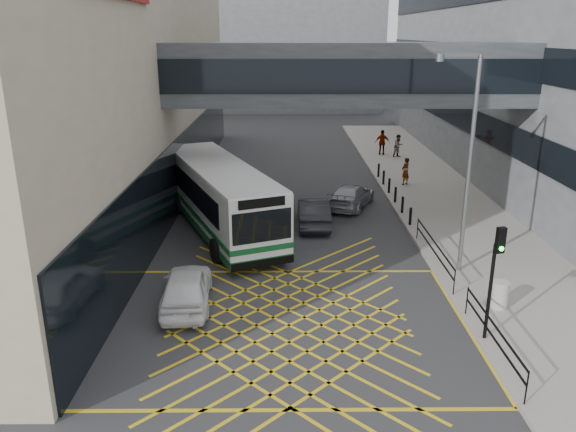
{
  "coord_description": "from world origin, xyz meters",
  "views": [
    {
      "loc": [
        -0.16,
        -16.92,
        9.44
      ],
      "look_at": [
        0.0,
        4.0,
        2.6
      ],
      "focal_mm": 35.0,
      "sensor_mm": 36.0,
      "label": 1
    }
  ],
  "objects_px": {
    "pedestrian_b": "(398,146)",
    "traffic_light": "(495,268)",
    "litter_bin": "(500,295)",
    "pedestrian_c": "(382,142)",
    "car_silver": "(351,195)",
    "car_white": "(186,287)",
    "pedestrian_a": "(405,171)",
    "bus": "(219,195)",
    "car_dark": "(313,212)",
    "street_lamp": "(466,153)"
  },
  "relations": [
    {
      "from": "pedestrian_b",
      "to": "traffic_light",
      "type": "bearing_deg",
      "value": -123.7
    },
    {
      "from": "litter_bin",
      "to": "pedestrian_c",
      "type": "xyz_separation_m",
      "value": [
        0.24,
        26.32,
        0.48
      ]
    },
    {
      "from": "car_silver",
      "to": "car_white",
      "type": "bearing_deg",
      "value": 81.08
    },
    {
      "from": "car_white",
      "to": "litter_bin",
      "type": "distance_m",
      "value": 11.16
    },
    {
      "from": "pedestrian_a",
      "to": "traffic_light",
      "type": "bearing_deg",
      "value": 47.07
    },
    {
      "from": "litter_bin",
      "to": "pedestrian_a",
      "type": "xyz_separation_m",
      "value": [
        0.15,
        16.98,
        0.37
      ]
    },
    {
      "from": "bus",
      "to": "car_dark",
      "type": "bearing_deg",
      "value": -14.47
    },
    {
      "from": "car_dark",
      "to": "pedestrian_c",
      "type": "relative_size",
      "value": 2.37
    },
    {
      "from": "pedestrian_a",
      "to": "car_silver",
      "type": "bearing_deg",
      "value": 8.61
    },
    {
      "from": "litter_bin",
      "to": "pedestrian_a",
      "type": "distance_m",
      "value": 16.98
    },
    {
      "from": "bus",
      "to": "pedestrian_b",
      "type": "distance_m",
      "value": 20.6
    },
    {
      "from": "bus",
      "to": "litter_bin",
      "type": "xyz_separation_m",
      "value": [
        10.83,
        -8.83,
        -1.16
      ]
    },
    {
      "from": "car_white",
      "to": "street_lamp",
      "type": "height_order",
      "value": "street_lamp"
    },
    {
      "from": "street_lamp",
      "to": "pedestrian_b",
      "type": "xyz_separation_m",
      "value": [
        1.95,
        22.11,
        -4.01
      ]
    },
    {
      "from": "car_white",
      "to": "car_dark",
      "type": "xyz_separation_m",
      "value": [
        5.03,
        8.94,
        -0.01
      ]
    },
    {
      "from": "traffic_light",
      "to": "street_lamp",
      "type": "xyz_separation_m",
      "value": [
        0.59,
        5.48,
        2.41
      ]
    },
    {
      "from": "car_silver",
      "to": "traffic_light",
      "type": "bearing_deg",
      "value": 122.31
    },
    {
      "from": "litter_bin",
      "to": "pedestrian_a",
      "type": "height_order",
      "value": "pedestrian_a"
    },
    {
      "from": "pedestrian_b",
      "to": "bus",
      "type": "bearing_deg",
      "value": -154.71
    },
    {
      "from": "car_silver",
      "to": "street_lamp",
      "type": "distance_m",
      "value": 10.8
    },
    {
      "from": "pedestrian_c",
      "to": "bus",
      "type": "bearing_deg",
      "value": 64.96
    },
    {
      "from": "litter_bin",
      "to": "pedestrian_c",
      "type": "height_order",
      "value": "pedestrian_c"
    },
    {
      "from": "traffic_light",
      "to": "car_silver",
      "type": "bearing_deg",
      "value": 86.84
    },
    {
      "from": "bus",
      "to": "litter_bin",
      "type": "distance_m",
      "value": 14.02
    },
    {
      "from": "street_lamp",
      "to": "pedestrian_a",
      "type": "relative_size",
      "value": 4.97
    },
    {
      "from": "car_white",
      "to": "pedestrian_a",
      "type": "distance_m",
      "value": 19.94
    },
    {
      "from": "pedestrian_b",
      "to": "street_lamp",
      "type": "bearing_deg",
      "value": -123.47
    },
    {
      "from": "car_white",
      "to": "pedestrian_c",
      "type": "relative_size",
      "value": 2.35
    },
    {
      "from": "bus",
      "to": "car_dark",
      "type": "relative_size",
      "value": 2.63
    },
    {
      "from": "street_lamp",
      "to": "car_silver",
      "type": "bearing_deg",
      "value": 91.6
    },
    {
      "from": "car_dark",
      "to": "pedestrian_a",
      "type": "distance_m",
      "value": 9.76
    },
    {
      "from": "car_silver",
      "to": "pedestrian_a",
      "type": "height_order",
      "value": "pedestrian_a"
    },
    {
      "from": "bus",
      "to": "litter_bin",
      "type": "bearing_deg",
      "value": -61.69
    },
    {
      "from": "traffic_light",
      "to": "pedestrian_b",
      "type": "distance_m",
      "value": 27.76
    },
    {
      "from": "car_white",
      "to": "car_dark",
      "type": "relative_size",
      "value": 0.99
    },
    {
      "from": "pedestrian_a",
      "to": "pedestrian_c",
      "type": "distance_m",
      "value": 9.34
    },
    {
      "from": "car_dark",
      "to": "litter_bin",
      "type": "height_order",
      "value": "car_dark"
    },
    {
      "from": "car_white",
      "to": "pedestrian_a",
      "type": "relative_size",
      "value": 2.66
    },
    {
      "from": "traffic_light",
      "to": "pedestrian_b",
      "type": "xyz_separation_m",
      "value": [
        2.54,
        27.59,
        -1.6
      ]
    },
    {
      "from": "bus",
      "to": "car_silver",
      "type": "bearing_deg",
      "value": 6.09
    },
    {
      "from": "car_dark",
      "to": "litter_bin",
      "type": "relative_size",
      "value": 4.68
    },
    {
      "from": "traffic_light",
      "to": "pedestrian_a",
      "type": "xyz_separation_m",
      "value": [
        1.34,
        19.15,
        -1.62
      ]
    },
    {
      "from": "car_dark",
      "to": "pedestrian_c",
      "type": "distance_m",
      "value": 17.99
    },
    {
      "from": "pedestrian_c",
      "to": "car_silver",
      "type": "bearing_deg",
      "value": 80.79
    },
    {
      "from": "car_dark",
      "to": "car_silver",
      "type": "bearing_deg",
      "value": -126.25
    },
    {
      "from": "car_silver",
      "to": "pedestrian_b",
      "type": "xyz_separation_m",
      "value": [
        5.16,
        12.77,
        0.35
      ]
    },
    {
      "from": "car_silver",
      "to": "pedestrian_a",
      "type": "bearing_deg",
      "value": -110.16
    },
    {
      "from": "car_silver",
      "to": "traffic_light",
      "type": "height_order",
      "value": "traffic_light"
    },
    {
      "from": "street_lamp",
      "to": "pedestrian_a",
      "type": "xyz_separation_m",
      "value": [
        0.75,
        13.67,
        -4.03
      ]
    },
    {
      "from": "pedestrian_a",
      "to": "pedestrian_b",
      "type": "height_order",
      "value": "pedestrian_b"
    }
  ]
}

